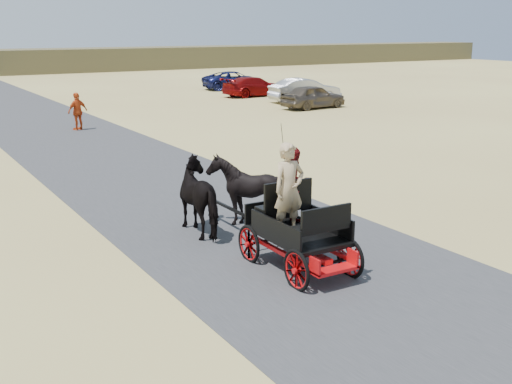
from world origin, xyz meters
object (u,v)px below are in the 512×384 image
car_a (313,97)px  car_b (305,90)px  horse_left (204,197)px  car_c (254,87)px  car_d (235,80)px  carriage (298,251)px  pedestrian (78,111)px  horse_right (246,191)px

car_a → car_b: 3.25m
horse_left → car_c: horse_left is taller
car_d → horse_left: bearing=158.9°
carriage → pedestrian: pedestrian is taller
horse_left → car_a: horse_left is taller
car_b → car_c: car_b is taller
horse_left → car_b: horse_left is taller
carriage → car_a: (15.33, 20.65, 0.33)m
horse_right → car_b: 26.19m
carriage → horse_right: bearing=79.6°
horse_right → pedestrian: pedestrian is taller
car_a → car_d: car_a is taller
carriage → horse_left: horse_left is taller
horse_left → car_c: (16.39, 25.21, -0.19)m
car_b → horse_left: bearing=145.7°
horse_left → horse_right: horse_right is taller
car_d → pedestrian: bearing=139.9°
horse_right → car_d: horse_right is taller
pedestrian → car_b: bearing=174.4°
pedestrian → car_d: pedestrian is taller
carriage → car_d: 37.42m
pedestrian → car_d: 20.90m
carriage → car_d: car_d is taller
carriage → car_c: car_c is taller
horse_left → car_d: bearing=-120.3°
car_b → car_c: 4.74m
carriage → horse_right: (0.55, 3.00, 0.49)m
carriage → car_d: bearing=62.7°
horse_right → pedestrian: (0.74, 16.65, 0.01)m
horse_right → car_c: 29.48m
horse_right → car_d: 34.52m
carriage → car_b: bearing=54.5°
horse_left → car_b: bearing=-130.1°
car_a → car_b: car_b is taller
car_a → car_c: car_a is taller
car_b → car_c: size_ratio=0.99×
pedestrian → car_c: bearing=-169.3°
horse_right → car_c: size_ratio=0.37×
pedestrian → car_d: bearing=-159.1°
car_d → carriage: bearing=162.0°
horse_right → carriage: bearing=79.6°
horse_left → horse_right: bearing=-180.0°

